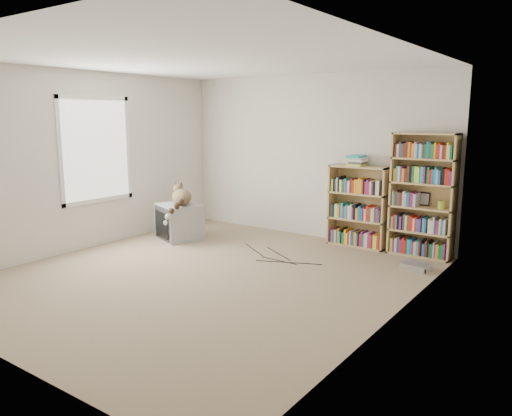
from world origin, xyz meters
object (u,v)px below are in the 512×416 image
Objects in this scene: crt_tv at (180,222)px; dvd_player at (416,267)px; cat at (180,200)px; bookcase_short at (359,210)px; bookcase_tall at (423,198)px.

crt_tv reaches higher than dvd_player.
bookcase_short is (2.33, 1.29, -0.10)m from cat.
cat is at bearing -21.54° from crt_tv.
cat is at bearing -158.98° from dvd_player.
cat is 2.07× the size of dvd_player.
crt_tv is 0.48× the size of bookcase_tall.
cat is 2.67m from bookcase_short.
bookcase_short reaches higher than dvd_player.
bookcase_short is (-0.91, 0.00, -0.26)m from bookcase_tall.
bookcase_short is (2.41, 1.22, 0.27)m from crt_tv.
crt_tv is 3.58m from bookcase_tall.
cat is 3.52m from dvd_player.
bookcase_tall is 4.86× the size of dvd_player.
crt_tv is 3.54m from dvd_player.
cat is at bearing -151.04° from bookcase_short.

